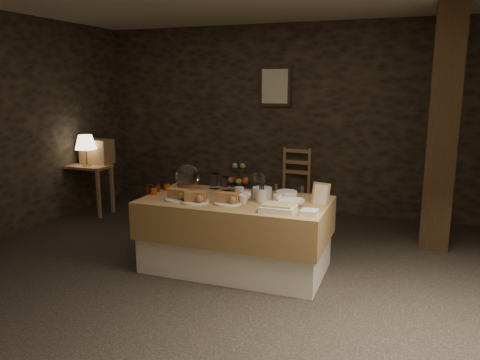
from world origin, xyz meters
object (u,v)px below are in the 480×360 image
(chair, at_px, (294,185))
(fruit_stand, at_px, (239,180))
(console_table, at_px, (87,174))
(wine_rack, at_px, (97,151))
(buffet_table, at_px, (236,229))
(timber_column, at_px, (442,130))
(table_lamp, at_px, (85,143))

(chair, height_order, fruit_stand, fruit_stand)
(console_table, xyz_separation_m, wine_rack, (0.05, 0.18, 0.30))
(buffet_table, height_order, fruit_stand, fruit_stand)
(console_table, relative_size, timber_column, 0.26)
(fruit_stand, bearing_deg, timber_column, 29.16)
(chair, bearing_deg, console_table, -156.55)
(buffet_table, height_order, table_lamp, table_lamp)
(buffet_table, xyz_separation_m, table_lamp, (-2.59, 1.11, 0.60))
(wine_rack, distance_m, chair, 2.81)
(table_lamp, relative_size, wine_rack, 1.01)
(console_table, xyz_separation_m, chair, (2.69, 1.02, -0.15))
(buffet_table, distance_m, fruit_stand, 0.51)
(buffet_table, bearing_deg, timber_column, 35.96)
(buffet_table, height_order, timber_column, timber_column)
(console_table, bearing_deg, chair, 20.79)
(buffet_table, distance_m, chair, 2.18)
(table_lamp, relative_size, chair, 0.60)
(timber_column, bearing_deg, table_lamp, -177.06)
(buffet_table, bearing_deg, console_table, 156.22)
(buffet_table, relative_size, chair, 2.52)
(buffet_table, bearing_deg, fruit_stand, 103.63)
(wine_rack, xyz_separation_m, fruit_stand, (2.52, -1.07, -0.02))
(table_lamp, height_order, timber_column, timber_column)
(timber_column, xyz_separation_m, fruit_stand, (-1.91, -1.07, -0.46))
(wine_rack, height_order, fruit_stand, fruit_stand)
(chair, xyz_separation_m, timber_column, (1.80, -0.84, 0.90))
(buffet_table, relative_size, table_lamp, 4.17)
(wine_rack, xyz_separation_m, timber_column, (4.44, -0.00, 0.45))
(wine_rack, relative_size, timber_column, 0.16)
(table_lamp, bearing_deg, console_table, 135.00)
(console_table, height_order, table_lamp, table_lamp)
(chair, bearing_deg, buffet_table, -88.63)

